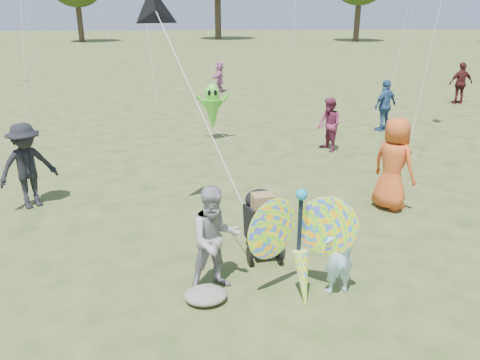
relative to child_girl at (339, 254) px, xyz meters
name	(u,v)px	position (x,y,z in m)	size (l,w,h in m)	color
ground	(262,282)	(-1.03, 0.35, -0.63)	(160.00, 160.00, 0.00)	#51592B
child_girl	(339,254)	(0.00, 0.00, 0.00)	(0.46, 0.30, 1.26)	#B4EAFF
adult_man	(215,239)	(-1.73, 0.28, 0.17)	(0.77, 0.60, 1.59)	gray
grey_bag	(206,295)	(-1.90, -0.05, -0.53)	(0.61, 0.50, 0.19)	slate
crowd_a	(394,164)	(1.95, 2.89, 0.32)	(0.92, 0.60, 1.89)	#C7501F
crowd_b	(27,166)	(-5.38, 3.62, 0.25)	(1.14, 0.66, 1.77)	black
crowd_c	(385,106)	(4.23, 9.09, 0.22)	(0.99, 0.41, 1.70)	#305284
crowd_e	(329,125)	(1.78, 6.99, 0.13)	(0.74, 0.57, 1.52)	#782849
crowd_h	(461,83)	(9.16, 13.25, 0.24)	(1.02, 0.42, 1.74)	#461718
crowd_j	(219,77)	(-0.83, 17.01, 0.11)	(1.37, 0.43, 1.47)	#C772AA
jogging_stroller	(262,219)	(-0.93, 1.28, -0.02)	(0.57, 1.08, 1.09)	black
butterfly_kite	(301,244)	(-0.57, -0.05, 0.22)	(1.74, 0.75, 1.84)	red
delta_kite_rig	(156,12)	(-2.55, 2.64, 3.19)	(1.69, 2.60, 2.98)	black
alien_kite	(212,109)	(-1.47, 8.43, 0.34)	(1.12, 0.69, 1.74)	#52C82F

